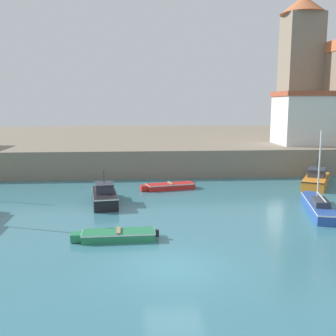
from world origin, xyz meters
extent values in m
plane|color=teal|center=(0.00, 0.00, 0.00)|extent=(200.00, 200.00, 0.00)
cube|color=gray|center=(0.00, 39.54, 1.27)|extent=(120.00, 40.00, 2.54)
cube|color=#237A4C|center=(-2.46, 3.66, 0.22)|extent=(3.66, 1.32, 0.45)
cube|color=#237A4C|center=(-4.54, 3.59, 0.22)|extent=(0.56, 0.68, 0.38)
cube|color=white|center=(-2.46, 3.66, 0.41)|extent=(3.69, 1.33, 0.07)
cube|color=#997F5B|center=(-2.46, 3.66, 0.49)|extent=(0.23, 1.03, 0.08)
cube|color=black|center=(-0.53, 3.73, 0.27)|extent=(0.21, 0.21, 0.36)
cube|color=#284C9E|center=(9.84, 7.84, 0.31)|extent=(2.67, 6.19, 0.63)
cube|color=#284C9E|center=(10.67, 11.04, 0.31)|extent=(0.77, 0.68, 0.53)
cube|color=white|center=(9.84, 7.84, 0.59)|extent=(2.69, 6.25, 0.07)
cylinder|color=silver|center=(9.96, 8.28, 2.88)|extent=(0.10, 0.10, 4.51)
cylinder|color=silver|center=(9.66, 7.10, 1.18)|extent=(0.76, 2.67, 0.08)
cube|color=#333842|center=(9.69, 7.25, 0.81)|extent=(1.26, 1.98, 0.36)
cube|color=black|center=(-3.76, 10.85, 0.41)|extent=(2.11, 4.44, 0.83)
cube|color=black|center=(-4.10, 13.31, 0.41)|extent=(0.94, 0.80, 0.71)
cube|color=white|center=(-3.76, 10.85, 0.79)|extent=(2.13, 4.48, 0.07)
cube|color=#333842|center=(-3.79, 11.06, 1.09)|extent=(1.35, 1.64, 0.51)
cube|color=#2D333D|center=(-3.79, 11.06, 1.38)|extent=(1.44, 1.78, 0.08)
cylinder|color=black|center=(-3.79, 11.06, 1.87)|extent=(0.04, 0.04, 0.90)
cube|color=red|center=(1.08, 15.21, 0.24)|extent=(3.95, 2.02, 0.47)
cube|color=red|center=(-1.03, 14.73, 0.24)|extent=(0.68, 0.77, 0.40)
cube|color=white|center=(1.08, 15.21, 0.43)|extent=(3.99, 2.04, 0.07)
cube|color=#997F5B|center=(1.08, 15.21, 0.51)|extent=(0.42, 1.05, 0.08)
cube|color=black|center=(3.03, 15.66, 0.29)|extent=(0.24, 0.24, 0.36)
cube|color=orange|center=(13.21, 15.51, 0.40)|extent=(4.18, 5.50, 0.80)
cube|color=orange|center=(14.77, 18.16, 0.40)|extent=(1.18, 1.12, 0.68)
cube|color=black|center=(13.21, 15.51, 0.76)|extent=(4.22, 5.55, 0.07)
cube|color=#333842|center=(13.35, 15.75, 1.08)|extent=(2.04, 2.27, 0.57)
cube|color=#2D333D|center=(13.35, 15.75, 1.41)|extent=(2.20, 2.45, 0.08)
cylinder|color=black|center=(13.35, 15.75, 1.90)|extent=(0.04, 0.04, 0.90)
cube|color=gray|center=(17.53, 30.50, 9.71)|extent=(4.02, 4.02, 14.33)
cone|color=#C1663D|center=(17.53, 30.50, 17.87)|extent=(5.23, 5.23, 2.00)
cube|color=silver|center=(16.00, 24.65, 5.02)|extent=(5.77, 4.98, 4.95)
cube|color=#9E472D|center=(16.00, 24.65, 7.75)|extent=(6.06, 5.23, 0.50)
camera|label=1|loc=(-1.37, -15.41, 6.81)|focal=42.00mm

